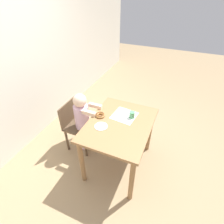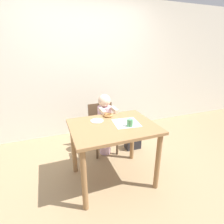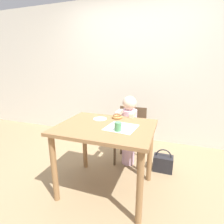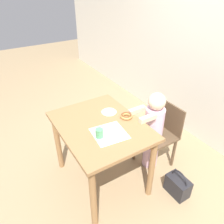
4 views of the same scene
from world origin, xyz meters
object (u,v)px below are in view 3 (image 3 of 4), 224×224
at_px(child_figure, 129,129).
at_px(donut, 117,117).
at_px(cup, 118,127).
at_px(handbag, 163,163).
at_px(chair, 130,133).

relative_size(child_figure, donut, 8.01).
bearing_deg(child_figure, cup, -84.67).
xyz_separation_m(child_figure, handbag, (0.49, -0.03, -0.41)).
distance_m(handbag, cup, 1.08).
bearing_deg(handbag, chair, 164.39).
bearing_deg(chair, handbag, -15.61).
xyz_separation_m(chair, donut, (-0.06, -0.44, 0.37)).
xyz_separation_m(donut, handbag, (0.56, 0.31, -0.68)).
height_order(donut, cup, cup).
relative_size(donut, handbag, 0.39).
distance_m(chair, cup, 0.92).
height_order(donut, handbag, donut).
relative_size(chair, child_figure, 0.80).
height_order(handbag, cup, cup).
height_order(child_figure, handbag, child_figure).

